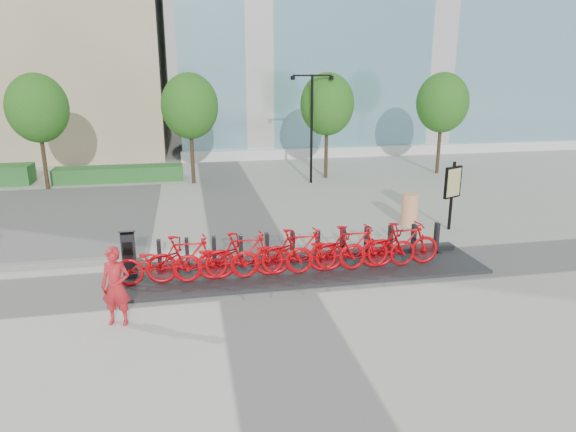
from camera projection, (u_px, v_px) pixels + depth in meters
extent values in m
plane|color=#A6A395|center=(262.00, 278.00, 13.39)|extent=(120.00, 120.00, 0.00)
cube|color=#1F6523|center=(120.00, 174.00, 24.80)|extent=(6.00, 1.20, 0.70)
cylinder|color=brown|center=(44.00, 156.00, 22.79)|extent=(0.18, 0.18, 3.00)
ellipsoid|color=#235813|center=(37.00, 108.00, 22.21)|extent=(2.60, 2.60, 2.99)
cylinder|color=brown|center=(192.00, 152.00, 24.01)|extent=(0.18, 0.18, 3.00)
ellipsoid|color=#235813|center=(190.00, 106.00, 23.42)|extent=(2.60, 2.60, 2.99)
cylinder|color=brown|center=(326.00, 148.00, 25.22)|extent=(0.18, 0.18, 3.00)
ellipsoid|color=#235813|center=(327.00, 104.00, 24.64)|extent=(2.60, 2.60, 2.99)
cylinder|color=brown|center=(439.00, 144.00, 26.34)|extent=(0.18, 0.18, 3.00)
ellipsoid|color=#235813|center=(442.00, 103.00, 25.76)|extent=(2.60, 2.60, 2.99)
cylinder|color=black|center=(312.00, 130.00, 23.81)|extent=(0.12, 0.12, 5.00)
cube|color=black|center=(303.00, 75.00, 23.05)|extent=(0.90, 0.08, 0.08)
cube|color=black|center=(322.00, 75.00, 23.22)|extent=(0.90, 0.08, 0.08)
cylinder|color=black|center=(293.00, 78.00, 22.99)|extent=(0.20, 0.20, 0.18)
cylinder|color=black|center=(331.00, 78.00, 23.33)|extent=(0.20, 0.20, 0.18)
cube|color=#262628|center=(307.00, 268.00, 13.91)|extent=(9.60, 2.40, 0.08)
imported|color=#BD030A|center=(158.00, 263.00, 12.69)|extent=(2.11, 0.73, 1.11)
imported|color=#BD030A|center=(187.00, 259.00, 12.80)|extent=(2.04, 0.58, 1.23)
imported|color=#BD030A|center=(216.00, 259.00, 12.96)|extent=(2.11, 0.73, 1.11)
imported|color=#BD030A|center=(244.00, 255.00, 13.07)|extent=(2.04, 0.58, 1.23)
imported|color=#BD030A|center=(272.00, 255.00, 13.22)|extent=(2.11, 0.73, 1.11)
imported|color=#BD030A|center=(300.00, 251.00, 13.34)|extent=(2.04, 0.58, 1.23)
imported|color=#BD030A|center=(326.00, 251.00, 13.49)|extent=(2.11, 0.73, 1.11)
imported|color=#BD030A|center=(352.00, 247.00, 13.61)|extent=(2.04, 0.58, 1.23)
imported|color=#BD030A|center=(378.00, 248.00, 13.76)|extent=(2.11, 0.73, 1.11)
imported|color=#BD030A|center=(403.00, 244.00, 13.88)|extent=(2.04, 0.58, 1.23)
cube|color=black|center=(129.00, 255.00, 13.07)|extent=(0.35, 0.30, 1.19)
cube|color=black|center=(127.00, 232.00, 12.89)|extent=(0.42, 0.35, 0.16)
cube|color=black|center=(128.00, 249.00, 12.86)|extent=(0.24, 0.03, 0.33)
imported|color=red|center=(116.00, 286.00, 10.76)|extent=(0.72, 0.56, 1.72)
cylinder|color=#F76500|center=(410.00, 209.00, 17.79)|extent=(0.77, 0.77, 1.11)
cylinder|color=black|center=(452.00, 196.00, 17.12)|extent=(0.11, 0.11, 2.32)
cube|color=black|center=(453.00, 182.00, 16.99)|extent=(0.73, 0.41, 1.05)
cube|color=tan|center=(454.00, 183.00, 16.93)|extent=(0.60, 0.29, 0.93)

